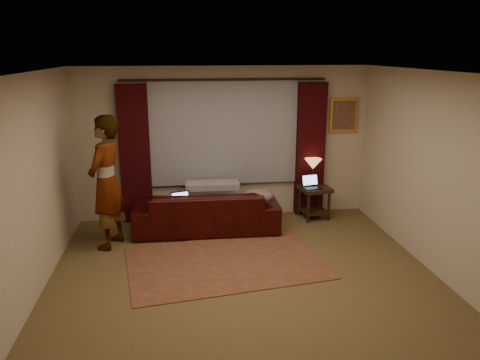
# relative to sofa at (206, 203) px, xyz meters

# --- Properties ---
(floor) EXTENTS (5.00, 5.00, 0.01)m
(floor) POSITION_rel_sofa_xyz_m (0.37, -1.80, -0.47)
(floor) COLOR brown
(floor) RESTS_ON ground
(ceiling) EXTENTS (5.00, 5.00, 0.02)m
(ceiling) POSITION_rel_sofa_xyz_m (0.37, -1.80, 2.13)
(ceiling) COLOR silver
(ceiling) RESTS_ON ground
(wall_back) EXTENTS (5.00, 0.02, 2.60)m
(wall_back) POSITION_rel_sofa_xyz_m (0.37, 0.70, 0.83)
(wall_back) COLOR beige
(wall_back) RESTS_ON ground
(wall_front) EXTENTS (5.00, 0.02, 2.60)m
(wall_front) POSITION_rel_sofa_xyz_m (0.37, -4.30, 0.83)
(wall_front) COLOR beige
(wall_front) RESTS_ON ground
(wall_left) EXTENTS (0.02, 5.00, 2.60)m
(wall_left) POSITION_rel_sofa_xyz_m (-2.13, -1.80, 0.83)
(wall_left) COLOR beige
(wall_left) RESTS_ON ground
(wall_right) EXTENTS (0.02, 5.00, 2.60)m
(wall_right) POSITION_rel_sofa_xyz_m (2.87, -1.80, 0.83)
(wall_right) COLOR beige
(wall_right) RESTS_ON ground
(sheer_curtain) EXTENTS (2.50, 0.05, 1.80)m
(sheer_curtain) POSITION_rel_sofa_xyz_m (0.37, 0.64, 1.03)
(sheer_curtain) COLOR gray
(sheer_curtain) RESTS_ON wall_back
(drape_left) EXTENTS (0.50, 0.14, 2.30)m
(drape_left) POSITION_rel_sofa_xyz_m (-1.13, 0.59, 0.71)
(drape_left) COLOR black
(drape_left) RESTS_ON floor
(drape_right) EXTENTS (0.50, 0.14, 2.30)m
(drape_right) POSITION_rel_sofa_xyz_m (1.87, 0.59, 0.71)
(drape_right) COLOR black
(drape_right) RESTS_ON floor
(curtain_rod) EXTENTS (0.04, 0.04, 3.40)m
(curtain_rod) POSITION_rel_sofa_xyz_m (0.37, 0.59, 1.91)
(curtain_rod) COLOR black
(curtain_rod) RESTS_ON wall_back
(picture_frame) EXTENTS (0.50, 0.04, 0.60)m
(picture_frame) POSITION_rel_sofa_xyz_m (2.47, 0.67, 1.28)
(picture_frame) COLOR gold
(picture_frame) RESTS_ON wall_back
(sofa) EXTENTS (2.34, 1.06, 0.93)m
(sofa) POSITION_rel_sofa_xyz_m (0.00, 0.00, 0.00)
(sofa) COLOR black
(sofa) RESTS_ON floor
(throw_blanket) EXTENTS (0.89, 0.38, 0.10)m
(throw_blanket) POSITION_rel_sofa_xyz_m (0.12, 0.25, 0.47)
(throw_blanket) COLOR gray
(throw_blanket) RESTS_ON sofa
(clothing_pile) EXTENTS (0.51, 0.40, 0.21)m
(clothing_pile) POSITION_rel_sofa_xyz_m (0.82, -0.12, 0.11)
(clothing_pile) COLOR #845861
(clothing_pile) RESTS_ON sofa
(laptop_sofa) EXTENTS (0.38, 0.40, 0.22)m
(laptop_sofa) POSITION_rel_sofa_xyz_m (-0.38, -0.15, 0.11)
(laptop_sofa) COLOR black
(laptop_sofa) RESTS_ON sofa
(area_rug) EXTENTS (2.86, 2.11, 0.01)m
(area_rug) POSITION_rel_sofa_xyz_m (0.17, -1.26, -0.46)
(area_rug) COLOR brown
(area_rug) RESTS_ON floor
(end_table) EXTENTS (0.56, 0.56, 0.57)m
(end_table) POSITION_rel_sofa_xyz_m (1.90, 0.32, -0.18)
(end_table) COLOR black
(end_table) RESTS_ON floor
(tiffany_lamp) EXTENTS (0.30, 0.30, 0.48)m
(tiffany_lamp) POSITION_rel_sofa_xyz_m (1.87, 0.39, 0.34)
(tiffany_lamp) COLOR olive
(tiffany_lamp) RESTS_ON end_table
(laptop_table) EXTENTS (0.36, 0.38, 0.22)m
(laptop_table) POSITION_rel_sofa_xyz_m (1.83, 0.24, 0.21)
(laptop_table) COLOR black
(laptop_table) RESTS_ON end_table
(person) EXTENTS (0.74, 0.74, 1.97)m
(person) POSITION_rel_sofa_xyz_m (-1.47, -0.44, 0.52)
(person) COLOR gray
(person) RESTS_ON floor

